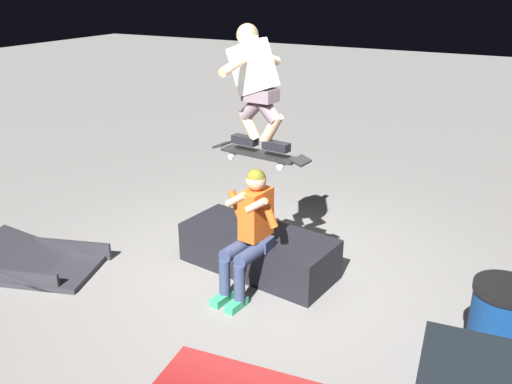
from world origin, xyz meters
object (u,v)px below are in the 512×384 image
(skater_airborne, at_px, (255,81))
(kicker_ramp, at_px, (37,265))
(ledge_box_main, at_px, (258,250))
(person_sitting_on_ledge, at_px, (250,228))
(skateboard, at_px, (260,154))
(trash_bin, at_px, (499,330))

(skater_airborne, bearing_deg, kicker_ramp, 22.45)
(ledge_box_main, xyz_separation_m, person_sitting_on_ledge, (-0.13, 0.43, 0.48))
(skateboard, bearing_deg, ledge_box_main, -58.83)
(person_sitting_on_ledge, height_order, skateboard, skateboard)
(kicker_ramp, bearing_deg, skater_airborne, -157.55)
(kicker_ramp, height_order, trash_bin, trash_bin)
(person_sitting_on_ledge, bearing_deg, ledge_box_main, -72.72)
(person_sitting_on_ledge, height_order, trash_bin, person_sitting_on_ledge)
(kicker_ramp, bearing_deg, skateboard, -158.19)
(skater_airborne, bearing_deg, person_sitting_on_ledge, 100.49)
(ledge_box_main, distance_m, person_sitting_on_ledge, 0.66)
(ledge_box_main, distance_m, trash_bin, 2.53)
(kicker_ramp, relative_size, trash_bin, 1.81)
(ledge_box_main, xyz_separation_m, kicker_ramp, (2.12, 1.17, -0.16))
(kicker_ramp, xyz_separation_m, trash_bin, (-4.57, -0.57, 0.34))
(trash_bin, bearing_deg, skater_airborne, -8.37)
(person_sitting_on_ledge, height_order, kicker_ramp, person_sitting_on_ledge)
(skateboard, relative_size, trash_bin, 1.27)
(person_sitting_on_ledge, xyz_separation_m, skateboard, (-0.02, -0.17, 0.71))
(person_sitting_on_ledge, xyz_separation_m, kicker_ramp, (2.25, 0.74, -0.64))
(ledge_box_main, relative_size, skateboard, 1.62)
(skater_airborne, relative_size, trash_bin, 1.38)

